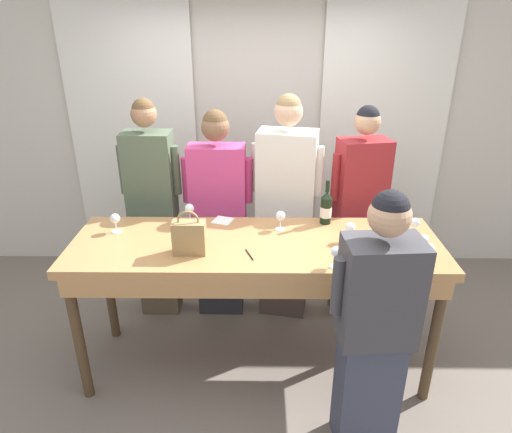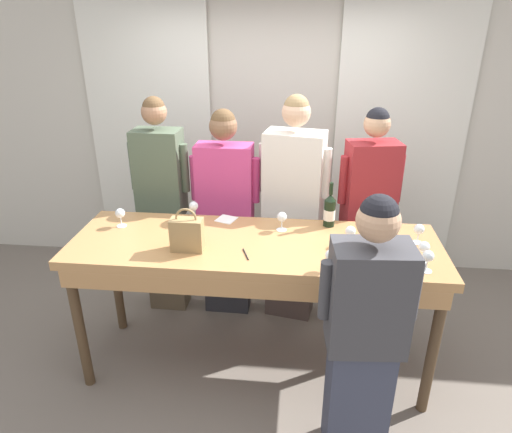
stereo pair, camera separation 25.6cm
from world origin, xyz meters
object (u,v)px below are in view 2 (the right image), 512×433
(wine_glass_back_right, at_px, (424,248))
(guest_striped_shirt, at_px, (367,218))
(wine_bottle, at_px, (330,211))
(wine_glass_back_left, at_px, (350,232))
(wine_glass_front_mid, at_px, (282,218))
(host_pouring, at_px, (364,333))
(guest_olive_jacket, at_px, (163,207))
(wine_glass_center_left, at_px, (194,207))
(wine_glass_front_left, at_px, (120,214))
(handbag, at_px, (187,234))
(guest_pink_top, at_px, (226,214))
(wine_glass_back_mid, at_px, (428,257))
(wine_glass_center_right, at_px, (419,230))
(wine_glass_center_mid, at_px, (331,256))
(guest_cream_sweater, at_px, (293,212))
(wine_glass_front_right, at_px, (371,246))
(tasting_bar, at_px, (254,257))

(wine_glass_back_right, relative_size, guest_striped_shirt, 0.08)
(wine_bottle, distance_m, wine_glass_back_left, 0.31)
(wine_glass_front_mid, bearing_deg, guest_striped_shirt, 37.16)
(wine_glass_back_right, distance_m, guest_striped_shirt, 0.90)
(wine_glass_front_mid, xyz_separation_m, host_pouring, (0.50, -0.84, -0.29))
(guest_olive_jacket, bearing_deg, wine_glass_center_left, -46.08)
(guest_olive_jacket, bearing_deg, wine_glass_front_left, -103.30)
(handbag, height_order, guest_pink_top, guest_pink_top)
(wine_glass_front_left, xyz_separation_m, wine_glass_back_mid, (2.02, -0.41, 0.00))
(wine_glass_front_mid, xyz_separation_m, wine_glass_back_mid, (0.88, -0.47, 0.00))
(wine_glass_back_right, bearing_deg, wine_glass_back_mid, -91.63)
(wine_glass_back_mid, xyz_separation_m, guest_striped_shirt, (-0.22, 0.97, -0.20))
(wine_bottle, height_order, guest_pink_top, guest_pink_top)
(wine_glass_center_right, height_order, guest_pink_top, guest_pink_top)
(wine_bottle, distance_m, host_pouring, 1.01)
(wine_glass_front_mid, xyz_separation_m, wine_glass_center_mid, (0.31, -0.52, 0.00))
(wine_glass_front_mid, relative_size, host_pouring, 0.08)
(guest_striped_shirt, bearing_deg, wine_glass_center_mid, -108.80)
(handbag, bearing_deg, guest_striped_shirt, 34.32)
(wine_glass_center_left, distance_m, wine_glass_back_left, 1.15)
(wine_glass_front_left, distance_m, guest_striped_shirt, 1.89)
(wine_glass_front_mid, distance_m, guest_cream_sweater, 0.53)
(wine_glass_front_right, bearing_deg, guest_cream_sweater, 120.31)
(guest_cream_sweater, bearing_deg, wine_glass_front_left, -155.44)
(guest_striped_shirt, bearing_deg, guest_olive_jacket, -180.00)
(wine_glass_back_left, bearing_deg, guest_striped_shirt, 73.28)
(wine_glass_back_left, xyz_separation_m, host_pouring, (0.04, -0.66, -0.29))
(handbag, bearing_deg, wine_glass_front_left, 151.97)
(tasting_bar, relative_size, wine_glass_back_left, 18.15)
(wine_glass_center_left, bearing_deg, wine_glass_back_right, -17.36)
(wine_glass_center_left, relative_size, wine_glass_center_right, 1.00)
(handbag, bearing_deg, wine_glass_center_right, 9.43)
(wine_glass_front_mid, bearing_deg, wine_glass_center_left, 169.01)
(wine_glass_front_left, xyz_separation_m, guest_striped_shirt, (1.80, 0.55, -0.20))
(guest_olive_jacket, bearing_deg, wine_glass_back_mid, -27.06)
(wine_glass_center_mid, bearing_deg, wine_glass_back_right, 15.96)
(host_pouring, bearing_deg, guest_cream_sweater, 107.87)
(wine_glass_center_right, bearing_deg, wine_glass_front_left, 178.63)
(wine_glass_center_mid, relative_size, wine_glass_center_right, 1.00)
(wine_bottle, distance_m, guest_pink_top, 0.93)
(wine_glass_front_right, bearing_deg, handbag, 179.69)
(wine_glass_back_left, bearing_deg, wine_glass_center_mid, -112.81)
(wine_glass_center_right, distance_m, wine_glass_back_left, 0.46)
(handbag, relative_size, wine_glass_center_mid, 2.14)
(wine_bottle, relative_size, guest_pink_top, 0.18)
(wine_glass_back_mid, bearing_deg, handbag, 175.45)
(host_pouring, bearing_deg, tasting_bar, 137.01)
(guest_pink_top, bearing_deg, wine_glass_front_mid, -45.94)
(wine_glass_center_right, bearing_deg, guest_cream_sweater, 144.37)
(wine_glass_front_left, distance_m, wine_glass_center_mid, 1.53)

